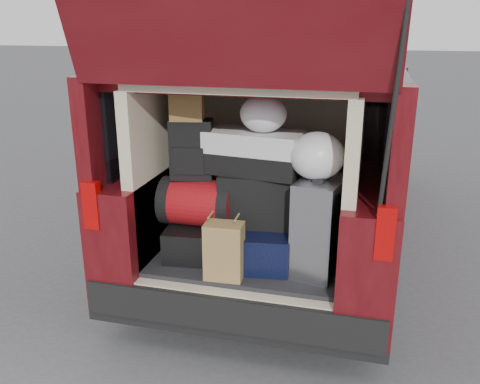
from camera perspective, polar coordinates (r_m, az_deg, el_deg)
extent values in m
plane|color=#3C3C3F|center=(3.65, 0.26, -16.13)|extent=(80.00, 80.00, 0.00)
cylinder|color=black|center=(4.06, -9.70, -7.40)|extent=(0.24, 0.64, 0.64)
cylinder|color=black|center=(3.75, 14.27, -10.03)|extent=(0.24, 0.64, 0.64)
cylinder|color=black|center=(7.01, 1.21, 4.03)|extent=(0.24, 0.64, 0.64)
cylinder|color=black|center=(6.84, 14.72, 3.04)|extent=(0.24, 0.64, 0.64)
cube|color=black|center=(5.36, 5.74, -1.38)|extent=(1.90, 4.85, 0.08)
cube|color=#4B080C|center=(5.39, -2.39, 3.73)|extent=(0.33, 4.85, 0.80)
cube|color=#4B080C|center=(5.17, 14.52, 2.50)|extent=(0.33, 4.85, 0.80)
cube|color=#4B080C|center=(5.05, 6.28, 14.50)|extent=(1.82, 4.46, 0.10)
cube|color=black|center=(5.18, -3.85, 11.44)|extent=(0.12, 4.25, 0.68)
cube|color=black|center=(4.93, 16.32, 10.39)|extent=(0.12, 4.25, 0.68)
cube|color=black|center=(3.20, -1.04, -13.09)|extent=(1.86, 0.16, 0.22)
cube|color=#990505|center=(3.21, -16.26, -1.43)|extent=(0.10, 0.06, 0.30)
cube|color=#990505|center=(2.79, 15.98, -4.46)|extent=(0.10, 0.06, 0.30)
cube|color=black|center=(3.62, 1.35, -6.92)|extent=(1.24, 1.05, 0.06)
cube|color=beige|center=(3.61, -8.85, 3.01)|extent=(0.08, 1.05, 1.15)
cube|color=beige|center=(3.33, 12.58, 1.46)|extent=(0.08, 1.05, 1.15)
cube|color=beige|center=(3.93, 3.27, 4.49)|extent=(1.34, 0.06, 1.15)
cube|color=beige|center=(3.29, 1.51, 12.49)|extent=(1.34, 1.05, 0.06)
cylinder|color=black|center=(2.55, 16.80, 8.13)|extent=(0.02, 0.90, 0.76)
cube|color=black|center=(3.73, 1.32, -10.32)|extent=(1.24, 1.05, 0.55)
cube|color=black|center=(3.56, -4.60, -5.01)|extent=(0.45, 0.58, 0.22)
cube|color=black|center=(3.43, 1.80, -5.68)|extent=(0.52, 0.61, 0.24)
cube|color=silver|center=(3.24, 8.94, -3.80)|extent=(0.34, 0.45, 0.62)
cube|color=olive|center=(3.16, -1.80, -6.65)|extent=(0.24, 0.16, 0.36)
cube|color=#9C0E0E|center=(3.43, -4.73, -1.16)|extent=(0.49, 0.32, 0.32)
cube|color=black|center=(3.37, 1.87, -0.74)|extent=(0.51, 0.33, 0.35)
cube|color=black|center=(3.37, -5.46, 4.80)|extent=(0.30, 0.22, 0.39)
cube|color=silver|center=(3.30, 1.61, 4.52)|extent=(0.65, 0.40, 0.28)
cube|color=olive|center=(3.31, -5.96, 9.68)|extent=(0.24, 0.21, 0.19)
ellipsoid|color=silver|center=(3.21, 2.65, 8.78)|extent=(0.30, 0.29, 0.24)
ellipsoid|color=silver|center=(3.10, 8.63, 4.05)|extent=(0.37, 0.35, 0.29)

